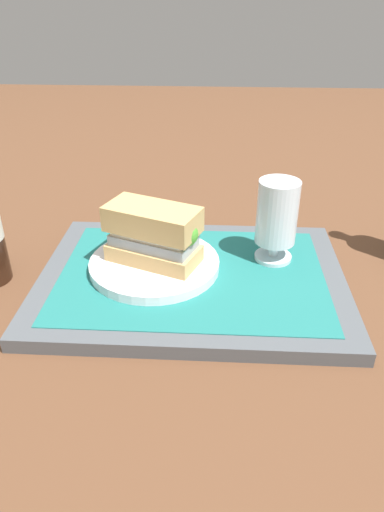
% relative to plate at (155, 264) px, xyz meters
% --- Properties ---
extents(ground_plane, '(3.00, 3.00, 0.00)m').
position_rel_plate_xyz_m(ground_plane, '(0.06, -0.01, -0.03)').
color(ground_plane, brown).
extents(tray, '(0.44, 0.32, 0.02)m').
position_rel_plate_xyz_m(tray, '(0.06, -0.01, -0.02)').
color(tray, '#4C5156').
rests_on(tray, ground_plane).
extents(placemat, '(0.38, 0.27, 0.00)m').
position_rel_plate_xyz_m(placemat, '(0.06, -0.01, -0.01)').
color(placemat, '#1E6B66').
rests_on(placemat, tray).
extents(plate, '(0.19, 0.19, 0.01)m').
position_rel_plate_xyz_m(plate, '(0.00, 0.00, 0.00)').
color(plate, white).
rests_on(plate, placemat).
extents(sandwich, '(0.14, 0.11, 0.08)m').
position_rel_plate_xyz_m(sandwich, '(0.00, -0.00, 0.05)').
color(sandwich, tan).
rests_on(sandwich, plate).
extents(beer_glass, '(0.06, 0.06, 0.12)m').
position_rel_plate_xyz_m(beer_glass, '(0.18, 0.04, 0.06)').
color(beer_glass, silver).
rests_on(beer_glass, placemat).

